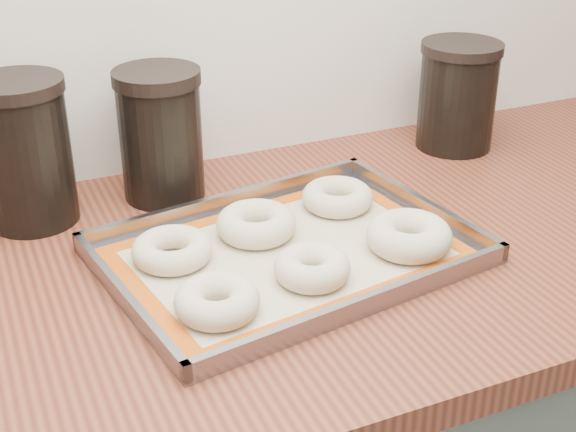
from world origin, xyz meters
name	(u,v)px	position (x,y,z in m)	size (l,w,h in m)	color
countertop	(283,263)	(0.00, 1.68, 0.88)	(3.06, 0.68, 0.04)	brown
baking_tray	(288,252)	(0.00, 1.66, 0.91)	(0.51, 0.40, 0.03)	gray
baking_mat	(288,254)	(0.00, 1.66, 0.90)	(0.46, 0.35, 0.00)	#C6B793
bagel_front_left	(217,301)	(-0.13, 1.56, 0.92)	(0.10, 0.10, 0.04)	beige
bagel_front_mid	(312,268)	(0.00, 1.58, 0.92)	(0.09, 0.09, 0.04)	beige
bagel_front_right	(409,236)	(0.15, 1.60, 0.92)	(0.11, 0.11, 0.04)	beige
bagel_back_left	(172,250)	(-0.14, 1.70, 0.92)	(0.10, 0.10, 0.03)	beige
bagel_back_mid	(256,224)	(-0.02, 1.72, 0.92)	(0.11, 0.11, 0.04)	beige
bagel_back_right	(337,197)	(0.12, 1.75, 0.92)	(0.10, 0.10, 0.03)	beige
canister_left	(25,152)	(-0.29, 1.90, 1.00)	(0.13, 0.13, 0.21)	black
canister_mid	(161,134)	(-0.10, 1.90, 1.00)	(0.13, 0.13, 0.19)	black
canister_right	(458,95)	(0.41, 1.89, 0.99)	(0.13, 0.13, 0.18)	black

